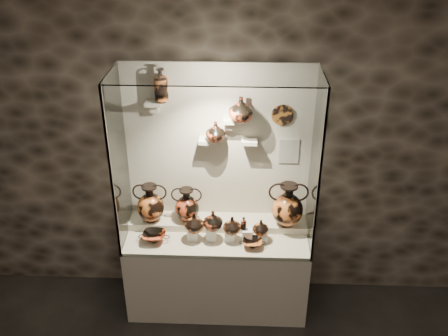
# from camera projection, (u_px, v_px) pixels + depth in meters

# --- Properties ---
(ceiling) EXTENTS (5.00, 5.00, 0.00)m
(ceiling) POSITION_uv_depth(u_px,v_px,m) (177.00, 46.00, 1.60)
(ceiling) COLOR white
(ceiling) RESTS_ON wall_back
(wall_back) EXTENTS (5.00, 0.02, 3.20)m
(wall_back) POSITION_uv_depth(u_px,v_px,m) (218.00, 147.00, 4.56)
(wall_back) COLOR black
(wall_back) RESTS_ON ground
(plinth) EXTENTS (1.70, 0.60, 0.80)m
(plinth) POSITION_uv_depth(u_px,v_px,m) (217.00, 272.00, 4.85)
(plinth) COLOR beige
(plinth) RESTS_ON floor
(front_tier) EXTENTS (1.68, 0.58, 0.03)m
(front_tier) POSITION_uv_depth(u_px,v_px,m) (217.00, 237.00, 4.65)
(front_tier) COLOR beige
(front_tier) RESTS_ON plinth
(rear_tier) EXTENTS (1.70, 0.25, 0.10)m
(rear_tier) POSITION_uv_depth(u_px,v_px,m) (218.00, 223.00, 4.79)
(rear_tier) COLOR beige
(rear_tier) RESTS_ON plinth
(back_panel) EXTENTS (1.70, 0.03, 1.60)m
(back_panel) POSITION_uv_depth(u_px,v_px,m) (218.00, 147.00, 4.55)
(back_panel) COLOR beige
(back_panel) RESTS_ON plinth
(glass_front) EXTENTS (1.70, 0.01, 1.60)m
(glass_front) POSITION_uv_depth(u_px,v_px,m) (214.00, 181.00, 4.02)
(glass_front) COLOR white
(glass_front) RESTS_ON plinth
(glass_left) EXTENTS (0.01, 0.60, 1.60)m
(glass_left) POSITION_uv_depth(u_px,v_px,m) (119.00, 162.00, 4.31)
(glass_left) COLOR white
(glass_left) RESTS_ON plinth
(glass_right) EXTENTS (0.01, 0.60, 1.60)m
(glass_right) POSITION_uv_depth(u_px,v_px,m) (315.00, 165.00, 4.25)
(glass_right) COLOR white
(glass_right) RESTS_ON plinth
(glass_top) EXTENTS (1.70, 0.60, 0.01)m
(glass_top) POSITION_uv_depth(u_px,v_px,m) (216.00, 74.00, 3.89)
(glass_top) COLOR white
(glass_top) RESTS_ON back_panel
(frame_post_left) EXTENTS (0.02, 0.02, 1.60)m
(frame_post_left) POSITION_uv_depth(u_px,v_px,m) (111.00, 178.00, 4.05)
(frame_post_left) COLOR gray
(frame_post_left) RESTS_ON plinth
(frame_post_right) EXTENTS (0.02, 0.02, 1.60)m
(frame_post_right) POSITION_uv_depth(u_px,v_px,m) (319.00, 183.00, 3.99)
(frame_post_right) COLOR gray
(frame_post_right) RESTS_ON plinth
(pedestal_a) EXTENTS (0.09, 0.09, 0.10)m
(pedestal_a) POSITION_uv_depth(u_px,v_px,m) (193.00, 234.00, 4.59)
(pedestal_a) COLOR white
(pedestal_a) RESTS_ON front_tier
(pedestal_b) EXTENTS (0.09, 0.09, 0.13)m
(pedestal_b) POSITION_uv_depth(u_px,v_px,m) (211.00, 233.00, 4.57)
(pedestal_b) COLOR white
(pedestal_b) RESTS_ON front_tier
(pedestal_c) EXTENTS (0.09, 0.09, 0.09)m
(pedestal_c) POSITION_uv_depth(u_px,v_px,m) (230.00, 236.00, 4.58)
(pedestal_c) COLOR white
(pedestal_c) RESTS_ON front_tier
(pedestal_d) EXTENTS (0.09, 0.09, 0.12)m
(pedestal_d) POSITION_uv_depth(u_px,v_px,m) (247.00, 235.00, 4.56)
(pedestal_d) COLOR white
(pedestal_d) RESTS_ON front_tier
(pedestal_e) EXTENTS (0.09, 0.09, 0.08)m
(pedestal_e) POSITION_uv_depth(u_px,v_px,m) (262.00, 237.00, 4.57)
(pedestal_e) COLOR white
(pedestal_e) RESTS_ON front_tier
(bracket_ul) EXTENTS (0.14, 0.12, 0.04)m
(bracket_ul) POSITION_uv_depth(u_px,v_px,m) (154.00, 103.00, 4.29)
(bracket_ul) COLOR beige
(bracket_ul) RESTS_ON back_panel
(bracket_ca) EXTENTS (0.14, 0.12, 0.04)m
(bracket_ca) POSITION_uv_depth(u_px,v_px,m) (207.00, 141.00, 4.44)
(bracket_ca) COLOR beige
(bracket_ca) RESTS_ON back_panel
(bracket_cb) EXTENTS (0.10, 0.12, 0.04)m
(bracket_cb) POSITION_uv_depth(u_px,v_px,m) (229.00, 120.00, 4.34)
(bracket_cb) COLOR beige
(bracket_cb) RESTS_ON back_panel
(bracket_cc) EXTENTS (0.14, 0.12, 0.04)m
(bracket_cc) POSITION_uv_depth(u_px,v_px,m) (249.00, 141.00, 4.43)
(bracket_cc) COLOR beige
(bracket_cc) RESTS_ON back_panel
(amphora_left) EXTENTS (0.31, 0.31, 0.38)m
(amphora_left) POSITION_uv_depth(u_px,v_px,m) (150.00, 203.00, 4.66)
(amphora_left) COLOR #D26528
(amphora_left) RESTS_ON rear_tier
(amphora_mid) EXTENTS (0.33, 0.33, 0.34)m
(amphora_mid) POSITION_uv_depth(u_px,v_px,m) (187.00, 205.00, 4.67)
(amphora_mid) COLOR #C44622
(amphora_mid) RESTS_ON rear_tier
(amphora_right) EXTENTS (0.45, 0.45, 0.44)m
(amphora_right) POSITION_uv_depth(u_px,v_px,m) (288.00, 205.00, 4.59)
(amphora_right) COLOR #D26528
(amphora_right) RESTS_ON rear_tier
(jug_a) EXTENTS (0.23, 0.23, 0.19)m
(jug_a) POSITION_uv_depth(u_px,v_px,m) (194.00, 223.00, 4.50)
(jug_a) COLOR #D26528
(jug_a) RESTS_ON pedestal_a
(jug_b) EXTENTS (0.21, 0.21, 0.19)m
(jug_b) POSITION_uv_depth(u_px,v_px,m) (213.00, 220.00, 4.48)
(jug_b) COLOR #C44622
(jug_b) RESTS_ON pedestal_b
(jug_c) EXTENTS (0.21, 0.21, 0.17)m
(jug_c) POSITION_uv_depth(u_px,v_px,m) (232.00, 225.00, 4.50)
(jug_c) COLOR #D26528
(jug_c) RESTS_ON pedestal_c
(jug_e) EXTENTS (0.17, 0.17, 0.15)m
(jug_e) POSITION_uv_depth(u_px,v_px,m) (261.00, 227.00, 4.51)
(jug_e) COLOR #D26528
(jug_e) RESTS_ON pedestal_e
(lekythos_small) EXTENTS (0.08, 0.08, 0.14)m
(lekythos_small) POSITION_uv_depth(u_px,v_px,m) (244.00, 223.00, 4.50)
(lekythos_small) COLOR #C44622
(lekythos_small) RESTS_ON pedestal_d
(kylix_left) EXTENTS (0.34, 0.32, 0.11)m
(kylix_left) POSITION_uv_depth(u_px,v_px,m) (154.00, 236.00, 4.55)
(kylix_left) COLOR #C44622
(kylix_left) RESTS_ON front_tier
(kylix_right) EXTENTS (0.28, 0.26, 0.09)m
(kylix_right) POSITION_uv_depth(u_px,v_px,m) (253.00, 243.00, 4.49)
(kylix_right) COLOR #D26528
(kylix_right) RESTS_ON front_tier
(lekythos_tall) EXTENTS (0.16, 0.16, 0.33)m
(lekythos_tall) POSITION_uv_depth(u_px,v_px,m) (161.00, 84.00, 4.18)
(lekythos_tall) COLOR #D26528
(lekythos_tall) RESTS_ON bracket_ul
(ovoid_vase_a) EXTENTS (0.18, 0.18, 0.18)m
(ovoid_vase_a) POSITION_uv_depth(u_px,v_px,m) (216.00, 131.00, 4.35)
(ovoid_vase_a) COLOR #C44622
(ovoid_vase_a) RESTS_ON bracket_ca
(ovoid_vase_b) EXTENTS (0.23, 0.23, 0.22)m
(ovoid_vase_b) POSITION_uv_depth(u_px,v_px,m) (241.00, 109.00, 4.22)
(ovoid_vase_b) COLOR #C44622
(ovoid_vase_b) RESTS_ON bracket_cb
(wall_plate) EXTENTS (0.19, 0.02, 0.19)m
(wall_plate) POSITION_uv_depth(u_px,v_px,m) (282.00, 115.00, 4.35)
(wall_plate) COLOR #96561D
(wall_plate) RESTS_ON back_panel
(info_placard) EXTENTS (0.18, 0.01, 0.24)m
(info_placard) POSITION_uv_depth(u_px,v_px,m) (289.00, 151.00, 4.52)
(info_placard) COLOR beige
(info_placard) RESTS_ON back_panel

